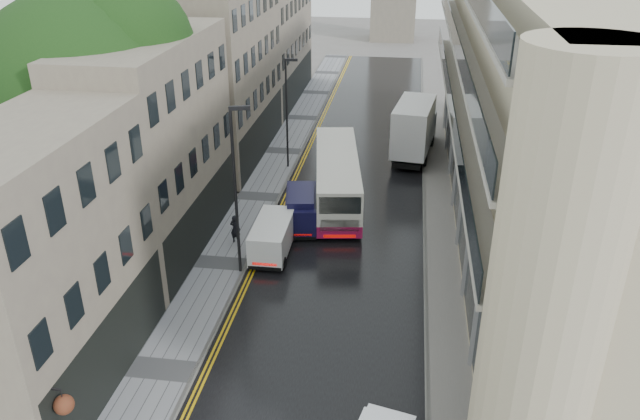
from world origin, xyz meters
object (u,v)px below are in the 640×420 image
(tree_near, at_px, (86,125))
(navy_van, at_px, (286,219))
(tree_far, at_px, (183,76))
(pedestrian, at_px, (235,229))
(lamp_post_far, at_px, (287,115))
(white_van, at_px, (251,250))
(cream_bus, at_px, (318,200))
(lamp_post_near, at_px, (236,194))
(white_lorry, at_px, (395,135))

(tree_near, relative_size, navy_van, 3.18)
(tree_near, relative_size, tree_far, 1.11)
(tree_near, bearing_deg, pedestrian, 11.84)
(pedestrian, height_order, lamp_post_far, lamp_post_far)
(tree_near, xyz_separation_m, tree_far, (0.30, 13.00, -0.72))
(tree_far, bearing_deg, white_van, -60.06)
(cream_bus, relative_size, white_van, 2.64)
(white_van, height_order, lamp_post_near, lamp_post_near)
(white_lorry, height_order, lamp_post_far, lamp_post_far)
(cream_bus, bearing_deg, white_van, -125.52)
(tree_near, relative_size, lamp_post_far, 1.84)
(tree_near, distance_m, white_lorry, 21.48)
(tree_far, bearing_deg, lamp_post_far, -1.90)
(white_lorry, xyz_separation_m, pedestrian, (-8.11, -13.26, -1.19))
(navy_van, distance_m, pedestrian, 2.85)
(white_lorry, relative_size, pedestrian, 4.89)
(white_van, bearing_deg, navy_van, 69.68)
(tree_near, distance_m, white_van, 10.17)
(cream_bus, distance_m, lamp_post_far, 9.18)
(tree_near, bearing_deg, white_van, -5.00)
(tree_far, height_order, lamp_post_far, tree_far)
(white_lorry, bearing_deg, lamp_post_far, -157.69)
(lamp_post_near, xyz_separation_m, lamp_post_far, (-0.27, 14.18, -0.47))
(cream_bus, relative_size, lamp_post_near, 1.30)
(lamp_post_far, bearing_deg, tree_near, -125.64)
(pedestrian, bearing_deg, tree_far, -45.67)
(white_lorry, relative_size, lamp_post_near, 0.95)
(lamp_post_far, bearing_deg, navy_van, -84.70)
(tree_near, bearing_deg, lamp_post_near, -10.29)
(white_lorry, xyz_separation_m, white_van, (-6.72, -15.41, -1.17))
(tree_far, bearing_deg, cream_bus, -38.52)
(pedestrian, bearing_deg, navy_van, -140.21)
(tree_far, relative_size, lamp_post_far, 1.65)
(navy_van, bearing_deg, pedestrian, -163.80)
(cream_bus, distance_m, white_lorry, 10.92)
(tree_near, height_order, cream_bus, tree_near)
(white_van, bearing_deg, tree_far, 119.26)
(cream_bus, relative_size, navy_van, 2.52)
(white_lorry, bearing_deg, navy_van, -106.95)
(white_lorry, bearing_deg, white_van, -105.90)
(white_lorry, relative_size, navy_van, 1.84)
(tree_far, height_order, cream_bus, tree_far)
(white_van, bearing_deg, white_lorry, 65.78)
(lamp_post_near, bearing_deg, white_van, 45.03)
(tree_near, relative_size, white_lorry, 1.73)
(navy_van, bearing_deg, white_lorry, 56.80)
(lamp_post_near, bearing_deg, lamp_post_far, 75.88)
(tree_near, height_order, lamp_post_far, tree_near)
(tree_far, relative_size, lamp_post_near, 1.47)
(tree_far, height_order, white_van, tree_far)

